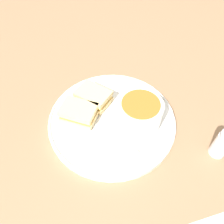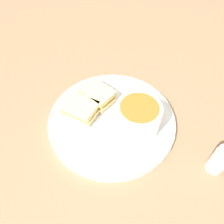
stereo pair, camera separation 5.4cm
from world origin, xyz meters
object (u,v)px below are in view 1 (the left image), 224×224
object	(u,v)px
spoon	(128,153)
salt_shaker	(222,144)
sandwich_half_far	(79,113)
sandwich_half_near	(93,97)
soup_bowl	(139,114)

from	to	relation	value
spoon	salt_shaker	bearing A→B (deg)	9.80
sandwich_half_far	salt_shaker	world-z (taller)	salt_shaker
sandwich_half_near	salt_shaker	bearing A→B (deg)	-136.38
sandwich_half_near	salt_shaker	world-z (taller)	salt_shaker
sandwich_half_near	salt_shaker	distance (m)	0.33
spoon	sandwich_half_near	distance (m)	0.18
soup_bowl	spoon	bearing A→B (deg)	140.34
sandwich_half_near	salt_shaker	size ratio (longest dim) A/B	1.37
spoon	sandwich_half_far	world-z (taller)	sandwich_half_far
soup_bowl	sandwich_half_near	distance (m)	0.14
sandwich_half_far	salt_shaker	size ratio (longest dim) A/B	1.37
salt_shaker	soup_bowl	bearing A→B (deg)	48.63
soup_bowl	spoon	distance (m)	0.10
soup_bowl	spoon	size ratio (longest dim) A/B	0.90
soup_bowl	salt_shaker	distance (m)	0.20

